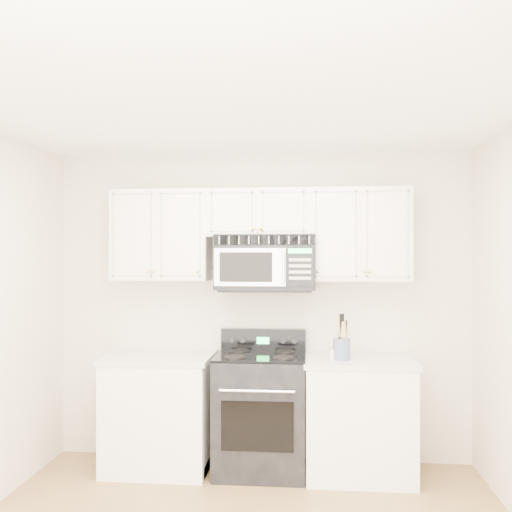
# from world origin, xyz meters

# --- Properties ---
(room) EXTENTS (3.51, 3.51, 2.61)m
(room) POSITION_xyz_m (0.00, 0.00, 1.30)
(room) COLOR olive
(room) RESTS_ON ground
(base_cabinet_left) EXTENTS (0.86, 0.65, 0.92)m
(base_cabinet_left) POSITION_xyz_m (-0.80, 1.44, 0.43)
(base_cabinet_left) COLOR white
(base_cabinet_left) RESTS_ON ground
(base_cabinet_right) EXTENTS (0.86, 0.65, 0.92)m
(base_cabinet_right) POSITION_xyz_m (0.80, 1.44, 0.43)
(base_cabinet_right) COLOR white
(base_cabinet_right) RESTS_ON ground
(range) EXTENTS (0.71, 0.65, 1.11)m
(range) POSITION_xyz_m (0.02, 1.45, 0.48)
(range) COLOR black
(range) RESTS_ON ground
(upper_cabinets) EXTENTS (2.44, 0.37, 0.75)m
(upper_cabinets) POSITION_xyz_m (0.00, 1.58, 1.93)
(upper_cabinets) COLOR white
(upper_cabinets) RESTS_ON ground
(microwave) EXTENTS (0.81, 0.45, 0.45)m
(microwave) POSITION_xyz_m (0.06, 1.54, 1.67)
(microwave) COLOR black
(microwave) RESTS_ON ground
(utensil_crock) EXTENTS (0.13, 0.13, 0.35)m
(utensil_crock) POSITION_xyz_m (0.66, 1.35, 1.01)
(utensil_crock) COLOR #485A82
(utensil_crock) RESTS_ON base_cabinet_right
(shaker_salt) EXTENTS (0.04, 0.04, 0.09)m
(shaker_salt) POSITION_xyz_m (0.59, 1.32, 0.97)
(shaker_salt) COLOR silver
(shaker_salt) RESTS_ON base_cabinet_right
(shaker_pepper) EXTENTS (0.04, 0.04, 0.10)m
(shaker_pepper) POSITION_xyz_m (0.61, 1.36, 0.97)
(shaker_pepper) COLOR silver
(shaker_pepper) RESTS_ON base_cabinet_right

